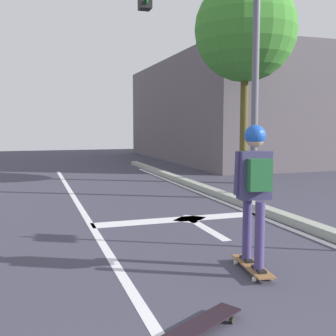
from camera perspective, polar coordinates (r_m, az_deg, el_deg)
lane_line_center at (r=6.23m, az=-8.86°, el=-10.25°), size 0.12×20.00×0.01m
lane_line_curbside at (r=7.38m, az=16.03°, el=-7.86°), size 0.12×20.00×0.01m
stop_bar at (r=7.75m, az=1.76°, el=-6.97°), size 3.27×0.40×0.01m
lane_arrow_stem at (r=7.01m, az=5.53°, el=-8.38°), size 0.16×1.40×0.01m
lane_arrow_head at (r=7.77m, az=2.98°, el=-6.94°), size 0.71×0.71×0.01m
curb_strip at (r=7.51m, az=17.64°, el=-7.15°), size 0.24×24.00×0.14m
skateboard at (r=5.14m, az=11.43°, el=-13.00°), size 0.31×0.88×0.09m
skater at (r=4.89m, az=11.75°, el=-1.31°), size 0.45×0.62×1.64m
spare_skateboard at (r=3.74m, az=4.85°, el=-20.34°), size 0.83×0.60×0.09m
traffic_signal_mast at (r=9.54m, az=5.19°, el=16.88°), size 5.29×0.34×5.14m
roadside_tree at (r=12.87m, az=10.51°, el=17.92°), size 2.95×2.95×5.93m
building_block at (r=22.49m, az=12.15°, el=7.51°), size 10.24×13.01×4.85m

